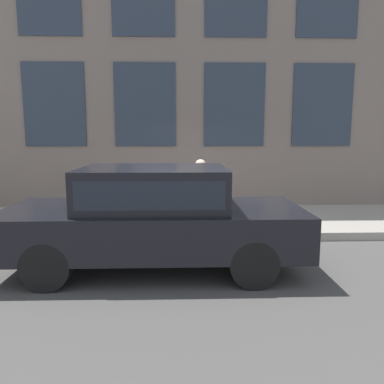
{
  "coord_description": "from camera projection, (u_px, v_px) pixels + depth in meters",
  "views": [
    {
      "loc": [
        -7.19,
        0.26,
        2.12
      ],
      "look_at": [
        0.66,
        0.02,
        0.91
      ],
      "focal_mm": 35.0,
      "sensor_mm": 36.0,
      "label": 1
    }
  ],
  "objects": [
    {
      "name": "person",
      "position": [
        200.0,
        186.0,
        7.96
      ],
      "size": [
        0.35,
        0.23,
        1.43
      ],
      "rotation": [
        0.0,
        0.0,
        2.04
      ],
      "color": "#232328",
      "rests_on": "sidewalk"
    },
    {
      "name": "parked_car_charcoal_near",
      "position": [
        154.0,
        213.0,
        5.87
      ],
      "size": [
        1.89,
        4.6,
        1.62
      ],
      "color": "black",
      "rests_on": "ground_plane"
    },
    {
      "name": "ground_plane",
      "position": [
        194.0,
        242.0,
        7.43
      ],
      "size": [
        80.0,
        80.0,
        0.0
      ],
      "primitive_type": "plane",
      "color": "#514F4C"
    },
    {
      "name": "fire_hydrant",
      "position": [
        184.0,
        210.0,
        7.96
      ],
      "size": [
        0.33,
        0.45,
        0.69
      ],
      "color": "red",
      "rests_on": "sidewalk"
    },
    {
      "name": "building_facade",
      "position": [
        190.0,
        39.0,
        9.84
      ],
      "size": [
        0.33,
        40.0,
        9.21
      ],
      "color": "gray",
      "rests_on": "ground_plane"
    },
    {
      "name": "sidewalk",
      "position": [
        192.0,
        221.0,
        8.9
      ],
      "size": [
        3.0,
        60.0,
        0.17
      ],
      "color": "#A8A093",
      "rests_on": "ground_plane"
    }
  ]
}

